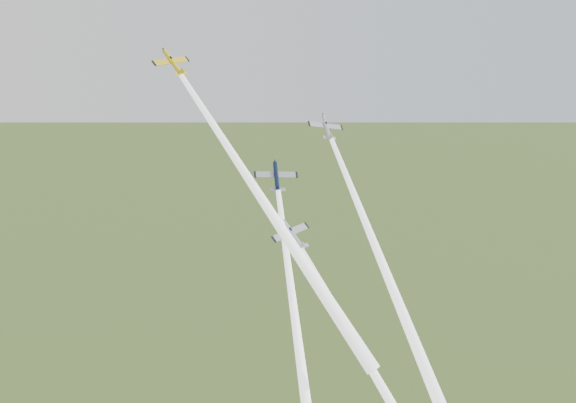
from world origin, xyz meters
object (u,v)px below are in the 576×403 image
object	(u,v)px
plane_yellow	(173,63)
plane_silver_low	(293,234)
plane_navy	(276,177)
plane_silver_right	(326,127)

from	to	relation	value
plane_yellow	plane_silver_low	distance (m)	37.21
plane_navy	plane_silver_low	xyz separation A→B (m)	(-1.43, -8.84, -8.60)
plane_navy	plane_silver_low	bearing A→B (deg)	-79.79
plane_silver_right	plane_silver_low	distance (m)	27.16
plane_yellow	plane_silver_right	bearing A→B (deg)	-22.93
plane_silver_right	plane_navy	bearing A→B (deg)	-151.73
plane_silver_low	plane_navy	bearing A→B (deg)	69.11
plane_yellow	plane_silver_low	xyz separation A→B (m)	(14.45, -18.02, -29.17)
plane_yellow	plane_silver_low	world-z (taller)	plane_yellow
plane_navy	plane_silver_right	bearing A→B (deg)	42.47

